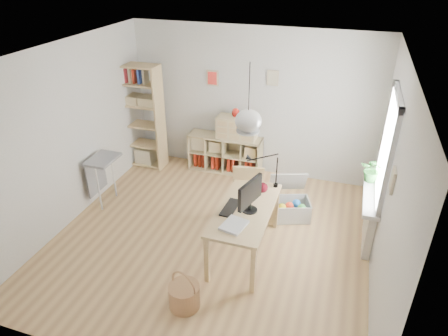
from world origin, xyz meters
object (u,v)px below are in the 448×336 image
(tall_bookshelf, at_px, (141,113))
(chair, at_px, (247,196))
(desk, at_px, (245,214))
(monitor, at_px, (250,194))
(storage_chest, at_px, (290,204))
(drawer_chest, at_px, (237,128))
(cube_shelf, at_px, (225,155))

(tall_bookshelf, height_order, chair, tall_bookshelf)
(desk, bearing_deg, monitor, -28.59)
(storage_chest, bearing_deg, desk, -131.63)
(chair, height_order, drawer_chest, drawer_chest)
(tall_bookshelf, distance_m, storage_chest, 3.28)
(monitor, bearing_deg, cube_shelf, 132.09)
(drawer_chest, bearing_deg, tall_bookshelf, -172.91)
(cube_shelf, height_order, monitor, monitor)
(storage_chest, xyz_separation_m, monitor, (-0.39, -1.13, 0.80))
(monitor, bearing_deg, drawer_chest, 127.10)
(cube_shelf, distance_m, storage_chest, 1.87)
(cube_shelf, xyz_separation_m, storage_chest, (1.48, -1.14, -0.09))
(tall_bookshelf, bearing_deg, monitor, -36.83)
(drawer_chest, bearing_deg, monitor, -69.82)
(cube_shelf, distance_m, tall_bookshelf, 1.77)
(desk, relative_size, monitor, 2.94)
(storage_chest, relative_size, monitor, 1.64)
(cube_shelf, relative_size, drawer_chest, 1.95)
(storage_chest, height_order, monitor, monitor)
(desk, height_order, chair, chair)
(cube_shelf, height_order, tall_bookshelf, tall_bookshelf)
(tall_bookshelf, height_order, drawer_chest, tall_bookshelf)
(chair, distance_m, drawer_chest, 1.77)
(chair, xyz_separation_m, storage_chest, (0.59, 0.51, -0.34))
(desk, relative_size, cube_shelf, 1.07)
(desk, relative_size, chair, 1.56)
(chair, bearing_deg, storage_chest, 30.91)
(storage_chest, bearing_deg, chair, -158.29)
(monitor, xyz_separation_m, drawer_chest, (-0.84, 2.23, -0.08))
(desk, xyz_separation_m, cube_shelf, (-1.02, 2.23, -0.36))
(tall_bookshelf, xyz_separation_m, drawer_chest, (1.81, 0.24, -0.16))
(desk, distance_m, chair, 0.61)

